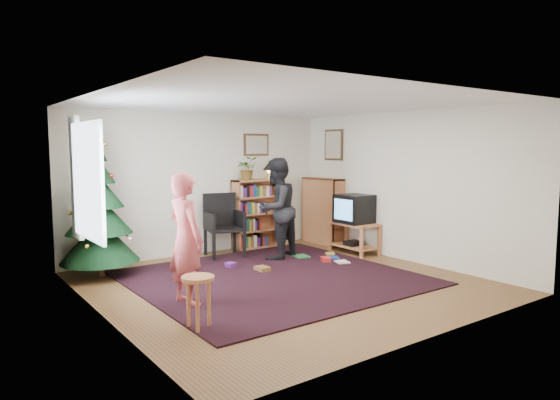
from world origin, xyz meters
TOP-DOWN VIEW (x-y plane):
  - floor at (0.00, 0.00)m, footprint 5.00×5.00m
  - ceiling at (0.00, 0.00)m, footprint 5.00×5.00m
  - wall_back at (0.00, 2.50)m, footprint 5.00×0.02m
  - wall_front at (0.00, -2.50)m, footprint 5.00×0.02m
  - wall_left at (-2.50, 0.00)m, footprint 0.02×5.00m
  - wall_right at (2.50, 0.00)m, footprint 0.02×5.00m
  - rug at (0.00, 0.30)m, footprint 3.80×3.60m
  - window_pane at (-2.47, 0.60)m, footprint 0.04×1.20m
  - curtain at (-2.43, 1.30)m, footprint 0.06×0.35m
  - picture_back at (1.15, 2.48)m, footprint 0.55×0.03m
  - picture_right at (2.48, 1.75)m, footprint 0.03×0.50m
  - christmas_tree at (-1.99, 1.89)m, footprint 1.14×1.14m
  - bookshelf_back at (1.06, 2.34)m, footprint 0.95×0.30m
  - bookshelf_right at (2.34, 1.90)m, footprint 0.30×0.95m
  - tv_stand at (2.22, 0.90)m, footprint 0.49×0.88m
  - crt_tv at (2.22, 0.90)m, footprint 0.54×0.58m
  - armchair at (0.16, 2.10)m, footprint 0.71×0.72m
  - stool at (-1.81, -0.94)m, footprint 0.34×0.34m
  - person_standing at (-1.54, -0.09)m, footprint 0.46×0.63m
  - person_by_chair at (0.79, 1.31)m, footprint 1.01×0.90m
  - potted_plant at (0.86, 2.34)m, footprint 0.49×0.46m
  - table_lamp at (1.36, 2.34)m, footprint 0.25×0.25m
  - floor_clutter at (1.01, 0.80)m, footprint 2.09×1.00m

SIDE VIEW (x-z plane):
  - floor at x=0.00m, z-range 0.00..0.00m
  - rug at x=0.00m, z-range 0.00..0.02m
  - floor_clutter at x=1.01m, z-range 0.00..0.08m
  - tv_stand at x=2.22m, z-range 0.05..0.60m
  - stool at x=-1.81m, z-range 0.16..0.73m
  - armchair at x=0.16m, z-range 0.05..1.14m
  - bookshelf_back at x=1.06m, z-range 0.01..1.31m
  - bookshelf_right at x=2.34m, z-range 0.01..1.31m
  - person_standing at x=-1.54m, z-range 0.00..1.60m
  - crt_tv at x=2.22m, z-range 0.55..1.06m
  - christmas_tree at x=-1.99m, z-range -0.17..1.89m
  - person_by_chair at x=0.79m, z-range 0.00..1.73m
  - wall_back at x=0.00m, z-range 0.00..2.50m
  - wall_front at x=0.00m, z-range 0.00..2.50m
  - wall_left at x=-2.50m, z-range 0.00..2.50m
  - wall_right at x=2.50m, z-range 0.00..2.50m
  - window_pane at x=-2.47m, z-range 0.80..2.20m
  - curtain at x=-2.43m, z-range 0.70..2.30m
  - potted_plant at x=0.86m, z-range 1.30..1.73m
  - table_lamp at x=1.36m, z-range 1.36..1.69m
  - picture_back at x=1.15m, z-range 1.74..2.16m
  - picture_right at x=2.48m, z-range 1.65..2.25m
  - ceiling at x=0.00m, z-range 2.50..2.50m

